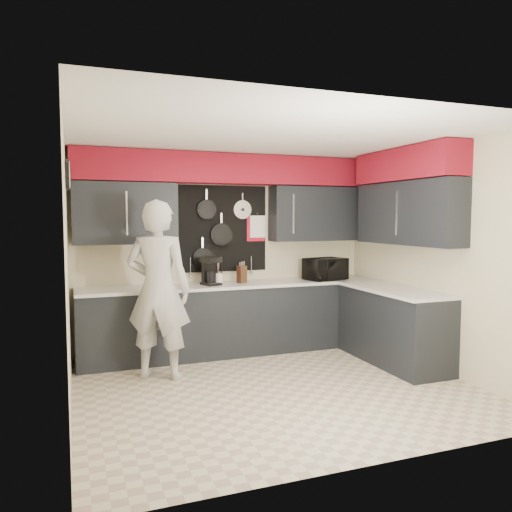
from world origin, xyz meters
name	(u,v)px	position (x,y,z in m)	size (l,w,h in m)	color
ground	(276,388)	(0.00, 0.00, 0.00)	(4.00, 4.00, 0.00)	beige
back_wall_assembly	(230,200)	(0.01, 1.60, 2.01)	(4.00, 0.36, 2.60)	beige
right_wall_assembly	(411,203)	(1.85, 0.26, 1.94)	(0.36, 3.50, 2.60)	beige
left_wall_assembly	(68,267)	(-1.99, 0.02, 1.33)	(0.05, 3.50, 2.60)	beige
base_cabinets	(277,320)	(0.49, 1.13, 0.46)	(3.95, 2.20, 0.92)	black
microwave	(325,269)	(1.30, 1.34, 1.07)	(0.54, 0.37, 0.30)	black
knife_block	(242,274)	(0.13, 1.46, 1.03)	(0.10, 0.10, 0.22)	#321510
utensil_crock	(218,279)	(-0.20, 1.42, 0.99)	(0.11, 0.11, 0.14)	white
coffee_maker	(210,271)	(-0.31, 1.41, 1.10)	(0.25, 0.28, 0.35)	black
person	(158,290)	(-1.08, 0.76, 0.98)	(0.72, 0.47, 1.97)	#B9B9B6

